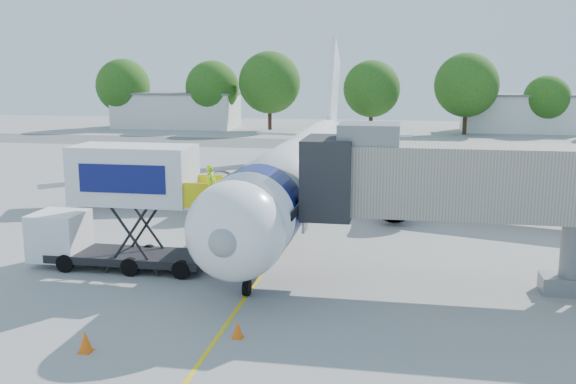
% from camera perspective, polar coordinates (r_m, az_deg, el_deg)
% --- Properties ---
extents(ground, '(160.00, 160.00, 0.00)m').
position_cam_1_polar(ground, '(34.40, 0.12, -3.82)').
color(ground, '#999997').
rests_on(ground, ground).
extents(guidance_line, '(0.15, 70.00, 0.01)m').
position_cam_1_polar(guidance_line, '(34.40, 0.12, -3.81)').
color(guidance_line, yellow).
rests_on(guidance_line, ground).
extents(taxiway_strip, '(120.00, 10.00, 0.01)m').
position_cam_1_polar(taxiway_strip, '(75.49, 5.73, 4.19)').
color(taxiway_strip, '#59595B').
rests_on(taxiway_strip, ground).
extents(aircraft, '(34.17, 37.73, 11.35)m').
position_cam_1_polar(aircraft, '(37.79, 1.22, 2.07)').
color(aircraft, white).
rests_on(aircraft, ground).
extents(jet_bridge, '(13.90, 3.20, 6.60)m').
position_cam_1_polar(jet_bridge, '(26.22, 14.79, 0.88)').
color(jet_bridge, '#ACA293').
rests_on(jet_bridge, ground).
extents(catering_hiloader, '(8.51, 2.44, 5.50)m').
position_cam_1_polar(catering_hiloader, '(29.08, -14.63, -1.33)').
color(catering_hiloader, black).
rests_on(catering_hiloader, ground).
extents(ground_tug, '(4.02, 2.83, 1.45)m').
position_cam_1_polar(ground_tug, '(20.27, -8.42, -12.39)').
color(ground_tug, white).
rests_on(ground_tug, ground).
extents(safety_cone_a, '(0.37, 0.37, 0.60)m').
position_cam_1_polar(safety_cone_a, '(21.67, -4.49, -12.10)').
color(safety_cone_a, '#FD5F0D').
rests_on(safety_cone_a, ground).
extents(safety_cone_b, '(0.44, 0.44, 0.70)m').
position_cam_1_polar(safety_cone_b, '(21.57, -17.57, -12.57)').
color(safety_cone_b, '#FD5F0D').
rests_on(safety_cone_b, ground).
extents(outbuilding_left, '(18.40, 8.40, 5.30)m').
position_cam_1_polar(outbuilding_left, '(98.92, -9.88, 7.20)').
color(outbuilding_left, silver).
rests_on(outbuilding_left, ground).
extents(outbuilding_right, '(16.40, 7.40, 5.30)m').
position_cam_1_polar(outbuilding_right, '(96.32, 20.00, 6.62)').
color(outbuilding_right, silver).
rests_on(outbuilding_right, ground).
extents(tree_a, '(8.05, 8.05, 10.26)m').
position_cam_1_polar(tree_a, '(100.56, -14.44, 9.12)').
color(tree_a, '#382314').
rests_on(tree_a, ground).
extents(tree_b, '(7.82, 7.82, 9.97)m').
position_cam_1_polar(tree_b, '(95.76, -6.75, 9.20)').
color(tree_b, '#382314').
rests_on(tree_b, ground).
extents(tree_c, '(8.82, 8.82, 11.25)m').
position_cam_1_polar(tree_c, '(92.63, -1.64, 9.70)').
color(tree_c, '#382314').
rests_on(tree_c, ground).
extents(tree_d, '(7.80, 7.80, 9.95)m').
position_cam_1_polar(tree_d, '(90.01, 7.44, 9.08)').
color(tree_d, '#382314').
rests_on(tree_d, ground).
extents(tree_e, '(8.55, 8.55, 10.90)m').
position_cam_1_polar(tree_e, '(89.93, 15.59, 9.14)').
color(tree_e, '#382314').
rests_on(tree_e, ground).
extents(tree_f, '(6.21, 6.21, 7.92)m').
position_cam_1_polar(tree_f, '(94.85, 22.02, 7.73)').
color(tree_f, '#382314').
rests_on(tree_f, ground).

